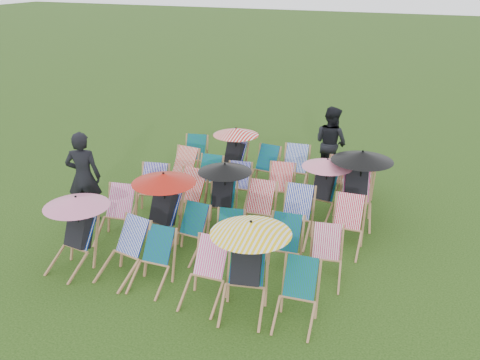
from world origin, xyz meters
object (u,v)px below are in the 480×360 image
at_px(deckchair_0, 74,232).
at_px(deckchair_29, 360,184).
at_px(person_rear, 331,143).
at_px(deckchair_5, 297,296).
at_px(person_left, 84,177).

relative_size(deckchair_0, deckchair_29, 1.57).
bearing_deg(deckchair_29, deckchair_0, -126.90).
height_order(deckchair_29, person_rear, person_rear).
height_order(deckchair_5, deckchair_29, deckchair_5).
xyz_separation_m(deckchair_0, person_left, (-0.98, 1.57, 0.25)).
bearing_deg(person_rear, deckchair_29, 158.19).
distance_m(deckchair_29, person_left, 5.71).
height_order(deckchair_0, deckchair_5, deckchair_0).
relative_size(deckchair_0, deckchair_5, 1.46).
xyz_separation_m(deckchair_29, person_left, (-4.85, -2.97, 0.51)).
distance_m(deckchair_5, person_rear, 5.74).
relative_size(deckchair_29, person_left, 0.44).
height_order(deckchair_0, deckchair_29, deckchair_0).
distance_m(deckchair_0, deckchair_29, 5.97).
xyz_separation_m(deckchair_0, deckchair_5, (3.85, -0.02, -0.24)).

